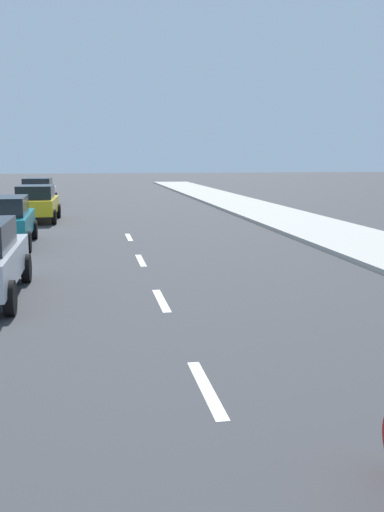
% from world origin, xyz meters
% --- Properties ---
extents(ground_plane, '(160.00, 160.00, 0.00)m').
position_xyz_m(ground_plane, '(0.00, 20.00, 0.00)').
color(ground_plane, '#38383A').
extents(sidewalk_strip, '(3.60, 80.00, 0.14)m').
position_xyz_m(sidewalk_strip, '(7.31, 22.00, 0.07)').
color(sidewalk_strip, '#B2ADA3').
rests_on(sidewalk_strip, ground).
extents(lane_stripe_2, '(0.16, 1.80, 0.01)m').
position_xyz_m(lane_stripe_2, '(0.00, 7.48, 0.00)').
color(lane_stripe_2, white).
rests_on(lane_stripe_2, ground).
extents(lane_stripe_3, '(0.16, 1.80, 0.01)m').
position_xyz_m(lane_stripe_3, '(0.00, 11.87, 0.00)').
color(lane_stripe_3, white).
rests_on(lane_stripe_3, ground).
extents(lane_stripe_4, '(0.16, 1.80, 0.01)m').
position_xyz_m(lane_stripe_4, '(0.00, 16.32, 0.00)').
color(lane_stripe_4, white).
rests_on(lane_stripe_4, ground).
extents(lane_stripe_5, '(0.16, 1.80, 0.01)m').
position_xyz_m(lane_stripe_5, '(0.00, 20.92, 0.00)').
color(lane_stripe_5, white).
rests_on(lane_stripe_5, ground).
extents(parked_car_teal, '(2.01, 4.21, 1.57)m').
position_xyz_m(parked_car_teal, '(-4.05, 19.59, 0.84)').
color(parked_car_teal, '#14727A').
rests_on(parked_car_teal, ground).
extents(parked_car_yellow, '(1.89, 3.96, 1.57)m').
position_xyz_m(parked_car_yellow, '(-3.59, 26.64, 0.84)').
color(parked_car_yellow, gold).
rests_on(parked_car_yellow, ground).
extents(parked_car_white, '(1.97, 4.13, 1.57)m').
position_xyz_m(parked_car_white, '(-4.23, 35.42, 0.84)').
color(parked_car_white, white).
rests_on(parked_car_white, ground).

